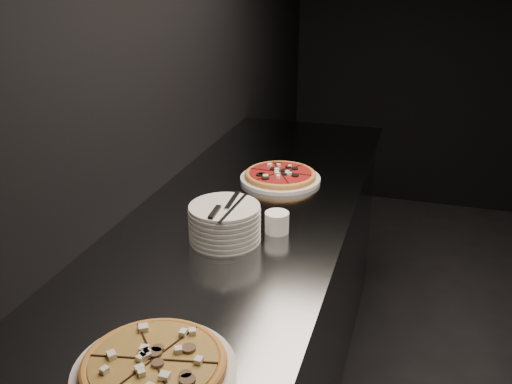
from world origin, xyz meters
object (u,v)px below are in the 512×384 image
(plate_stack, at_px, (225,223))
(ramekin, at_px, (277,222))
(cutlery, at_px, (225,207))
(pizza_tomato, at_px, (280,176))
(counter, at_px, (240,328))
(pizza_mushroom, at_px, (154,366))

(plate_stack, height_order, ramekin, plate_stack)
(cutlery, bearing_deg, pizza_tomato, 83.17)
(plate_stack, bearing_deg, pizza_tomato, 85.75)
(pizza_tomato, height_order, cutlery, cutlery)
(plate_stack, bearing_deg, counter, 93.90)
(pizza_mushroom, distance_m, cutlery, 0.62)
(counter, xyz_separation_m, pizza_tomato, (0.05, 0.36, 0.48))
(cutlery, distance_m, ramekin, 0.19)
(counter, height_order, pizza_mushroom, pizza_mushroom)
(counter, relative_size, pizza_mushroom, 6.63)
(counter, xyz_separation_m, pizza_mushroom, (0.08, -0.80, 0.48))
(counter, relative_size, plate_stack, 11.05)
(pizza_mushroom, height_order, plate_stack, plate_stack)
(pizza_mushroom, bearing_deg, cutlery, 95.42)
(pizza_tomato, bearing_deg, cutlery, -93.20)
(pizza_mushroom, bearing_deg, counter, 95.61)
(counter, height_order, plate_stack, plate_stack)
(counter, bearing_deg, pizza_tomato, 81.98)
(counter, relative_size, pizza_tomato, 7.71)
(pizza_mushroom, height_order, cutlery, cutlery)
(plate_stack, distance_m, ramekin, 0.17)
(pizza_mushroom, xyz_separation_m, cutlery, (-0.06, 0.61, 0.10))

